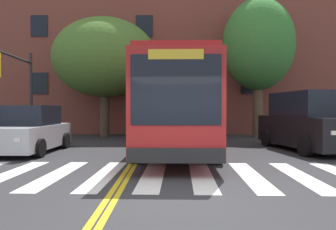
# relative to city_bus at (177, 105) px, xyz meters

# --- Properties ---
(ground_plane) EXTENTS (120.00, 120.00, 0.00)m
(ground_plane) POSITION_rel_city_bus_xyz_m (-0.17, -7.81, -1.83)
(ground_plane) COLOR #303033
(crosswalk) EXTENTS (15.52, 4.31, 0.01)m
(crosswalk) POSITION_rel_city_bus_xyz_m (0.50, -5.67, -1.83)
(crosswalk) COLOR white
(crosswalk) RESTS_ON ground
(lane_line_yellow_inner) EXTENTS (0.12, 36.00, 0.01)m
(lane_line_yellow_inner) POSITION_rel_city_bus_xyz_m (-1.51, 8.33, -1.83)
(lane_line_yellow_inner) COLOR gold
(lane_line_yellow_inner) RESTS_ON ground
(lane_line_yellow_outer) EXTENTS (0.12, 36.00, 0.01)m
(lane_line_yellow_outer) POSITION_rel_city_bus_xyz_m (-1.35, 8.33, -1.83)
(lane_line_yellow_outer) COLOR gold
(lane_line_yellow_outer) RESTS_ON ground
(city_bus) EXTENTS (3.08, 12.37, 3.38)m
(city_bus) POSITION_rel_city_bus_xyz_m (0.00, 0.00, 0.00)
(city_bus) COLOR #B22323
(city_bus) RESTS_ON ground
(car_silver_near_lane) EXTENTS (2.14, 4.35, 1.82)m
(car_silver_near_lane) POSITION_rel_city_bus_xyz_m (-5.69, -1.29, -1.01)
(car_silver_near_lane) COLOR #B7BABF
(car_silver_near_lane) RESTS_ON ground
(car_black_far_lane) EXTENTS (2.65, 5.34, 2.38)m
(car_black_far_lane) POSITION_rel_city_bus_xyz_m (5.24, -0.71, -0.71)
(car_black_far_lane) COLOR black
(car_black_far_lane) RESTS_ON ground
(car_red_behind_bus) EXTENTS (2.36, 4.86, 1.75)m
(car_red_behind_bus) POSITION_rel_city_bus_xyz_m (0.09, 8.92, -1.03)
(car_red_behind_bus) COLOR #AD1E1E
(car_red_behind_bus) RESTS_ON ground
(traffic_light_far_corner) EXTENTS (0.47, 4.16, 4.57)m
(traffic_light_far_corner) POSITION_rel_city_bus_xyz_m (-7.38, 1.21, 1.22)
(traffic_light_far_corner) COLOR #28282D
(traffic_light_far_corner) RESTS_ON ground
(street_tree_curbside_large) EXTENTS (4.25, 4.42, 8.18)m
(street_tree_curbside_large) POSITION_rel_city_bus_xyz_m (4.97, 5.44, 3.60)
(street_tree_curbside_large) COLOR brown
(street_tree_curbside_large) RESTS_ON ground
(street_tree_curbside_small) EXTENTS (6.61, 6.17, 7.13)m
(street_tree_curbside_small) POSITION_rel_city_bus_xyz_m (-4.18, 5.81, 2.91)
(street_tree_curbside_small) COLOR #4C3D2D
(street_tree_curbside_small) RESTS_ON ground
(building_facade) EXTENTS (34.46, 7.88, 13.41)m
(building_facade) POSITION_rel_city_bus_xyz_m (-1.90, 11.46, 4.88)
(building_facade) COLOR brown
(building_facade) RESTS_ON ground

